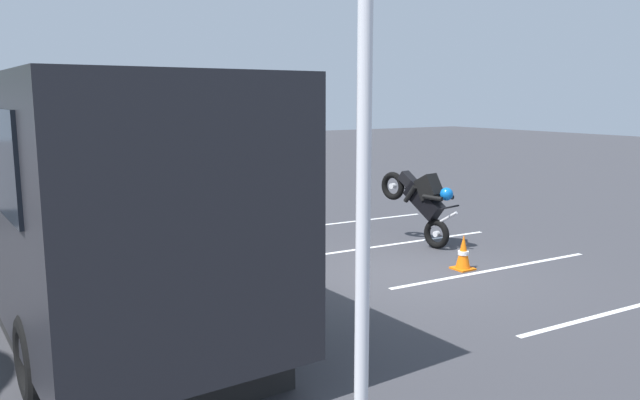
{
  "coord_description": "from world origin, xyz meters",
  "views": [
    {
      "loc": [
        -8.19,
        6.74,
        3.02
      ],
      "look_at": [
        1.64,
        0.56,
        1.1
      ],
      "focal_mm": 35.1,
      "sensor_mm": 36.0,
      "label": 1
    }
  ],
  "objects_px": {
    "tour_bus": "(67,189)",
    "parked_motorcycle_silver": "(257,291)",
    "spectator_left": "(215,208)",
    "traffic_cone": "(463,253)",
    "spectator_centre": "(192,195)",
    "spectator_far_left": "(250,221)",
    "stunt_motorcycle": "(422,199)",
    "flagpole": "(360,148)",
    "parked_motorcycle_dark": "(148,223)"
  },
  "relations": [
    {
      "from": "spectator_centre",
      "to": "parked_motorcycle_dark",
      "type": "distance_m",
      "value": 1.18
    },
    {
      "from": "tour_bus",
      "to": "flagpole",
      "type": "bearing_deg",
      "value": -178.48
    },
    {
      "from": "stunt_motorcycle",
      "to": "parked_motorcycle_silver",
      "type": "bearing_deg",
      "value": 115.6
    },
    {
      "from": "parked_motorcycle_dark",
      "to": "flagpole",
      "type": "distance_m",
      "value": 10.23
    },
    {
      "from": "parked_motorcycle_silver",
      "to": "flagpole",
      "type": "height_order",
      "value": "flagpole"
    },
    {
      "from": "flagpole",
      "to": "tour_bus",
      "type": "bearing_deg",
      "value": 1.52
    },
    {
      "from": "tour_bus",
      "to": "parked_motorcycle_dark",
      "type": "height_order",
      "value": "tour_bus"
    },
    {
      "from": "spectator_far_left",
      "to": "stunt_motorcycle",
      "type": "xyz_separation_m",
      "value": [
        0.4,
        -4.08,
        -0.03
      ]
    },
    {
      "from": "spectator_left",
      "to": "spectator_centre",
      "type": "height_order",
      "value": "spectator_centre"
    },
    {
      "from": "tour_bus",
      "to": "traffic_cone",
      "type": "bearing_deg",
      "value": -110.17
    },
    {
      "from": "tour_bus",
      "to": "spectator_left",
      "type": "height_order",
      "value": "tour_bus"
    },
    {
      "from": "tour_bus",
      "to": "parked_motorcycle_silver",
      "type": "relative_size",
      "value": 5.01
    },
    {
      "from": "parked_motorcycle_dark",
      "to": "stunt_motorcycle",
      "type": "relative_size",
      "value": 1.0
    },
    {
      "from": "parked_motorcycle_dark",
      "to": "traffic_cone",
      "type": "xyz_separation_m",
      "value": [
        -4.75,
        -4.17,
        -0.18
      ]
    },
    {
      "from": "tour_bus",
      "to": "stunt_motorcycle",
      "type": "relative_size",
      "value": 5.01
    },
    {
      "from": "spectator_far_left",
      "to": "stunt_motorcycle",
      "type": "relative_size",
      "value": 0.82
    },
    {
      "from": "parked_motorcycle_silver",
      "to": "stunt_motorcycle",
      "type": "distance_m",
      "value": 5.49
    },
    {
      "from": "spectator_centre",
      "to": "traffic_cone",
      "type": "relative_size",
      "value": 2.88
    },
    {
      "from": "traffic_cone",
      "to": "stunt_motorcycle",
      "type": "bearing_deg",
      "value": -18.32
    },
    {
      "from": "parked_motorcycle_dark",
      "to": "flagpole",
      "type": "height_order",
      "value": "flagpole"
    },
    {
      "from": "spectator_left",
      "to": "flagpole",
      "type": "relative_size",
      "value": 0.31
    },
    {
      "from": "spectator_far_left",
      "to": "flagpole",
      "type": "height_order",
      "value": "flagpole"
    },
    {
      "from": "parked_motorcycle_dark",
      "to": "traffic_cone",
      "type": "relative_size",
      "value": 3.26
    },
    {
      "from": "traffic_cone",
      "to": "tour_bus",
      "type": "bearing_deg",
      "value": 69.83
    },
    {
      "from": "stunt_motorcycle",
      "to": "spectator_far_left",
      "type": "bearing_deg",
      "value": 95.56
    },
    {
      "from": "tour_bus",
      "to": "spectator_far_left",
      "type": "distance_m",
      "value": 2.85
    },
    {
      "from": "parked_motorcycle_dark",
      "to": "flagpole",
      "type": "xyz_separation_m",
      "value": [
        -9.82,
        1.75,
        2.27
      ]
    },
    {
      "from": "parked_motorcycle_dark",
      "to": "spectator_centre",
      "type": "bearing_deg",
      "value": -137.28
    },
    {
      "from": "flagpole",
      "to": "traffic_cone",
      "type": "distance_m",
      "value": 8.18
    },
    {
      "from": "parked_motorcycle_silver",
      "to": "stunt_motorcycle",
      "type": "bearing_deg",
      "value": -64.4
    },
    {
      "from": "spectator_centre",
      "to": "spectator_far_left",
      "type": "bearing_deg",
      "value": -179.89
    },
    {
      "from": "stunt_motorcycle",
      "to": "traffic_cone",
      "type": "xyz_separation_m",
      "value": [
        -1.79,
        0.59,
        -0.66
      ]
    },
    {
      "from": "spectator_left",
      "to": "parked_motorcycle_silver",
      "type": "bearing_deg",
      "value": 166.17
    },
    {
      "from": "spectator_far_left",
      "to": "spectator_centre",
      "type": "bearing_deg",
      "value": 0.11
    },
    {
      "from": "flagpole",
      "to": "parked_motorcycle_dark",
      "type": "bearing_deg",
      "value": -10.13
    },
    {
      "from": "tour_bus",
      "to": "spectator_far_left",
      "type": "xyz_separation_m",
      "value": [
        -0.85,
        -2.64,
        -0.64
      ]
    },
    {
      "from": "spectator_far_left",
      "to": "spectator_left",
      "type": "distance_m",
      "value": 1.37
    },
    {
      "from": "tour_bus",
      "to": "flagpole",
      "type": "height_order",
      "value": "flagpole"
    },
    {
      "from": "spectator_far_left",
      "to": "spectator_centre",
      "type": "height_order",
      "value": "spectator_centre"
    },
    {
      "from": "traffic_cone",
      "to": "parked_motorcycle_silver",
      "type": "bearing_deg",
      "value": 97.51
    },
    {
      "from": "tour_bus",
      "to": "flagpole",
      "type": "xyz_separation_m",
      "value": [
        -7.32,
        -0.19,
        1.11
      ]
    },
    {
      "from": "tour_bus",
      "to": "parked_motorcycle_silver",
      "type": "distance_m",
      "value": 3.53
    },
    {
      "from": "spectator_left",
      "to": "traffic_cone",
      "type": "xyz_separation_m",
      "value": [
        -2.76,
        -3.52,
        -0.72
      ]
    },
    {
      "from": "spectator_far_left",
      "to": "parked_motorcycle_silver",
      "type": "height_order",
      "value": "spectator_far_left"
    },
    {
      "from": "spectator_centre",
      "to": "flagpole",
      "type": "height_order",
      "value": "flagpole"
    },
    {
      "from": "spectator_centre",
      "to": "parked_motorcycle_silver",
      "type": "relative_size",
      "value": 0.88
    },
    {
      "from": "spectator_centre",
      "to": "parked_motorcycle_dark",
      "type": "relative_size",
      "value": 0.88
    },
    {
      "from": "tour_bus",
      "to": "flagpole",
      "type": "distance_m",
      "value": 7.41
    },
    {
      "from": "spectator_far_left",
      "to": "parked_motorcycle_dark",
      "type": "bearing_deg",
      "value": 11.65
    },
    {
      "from": "stunt_motorcycle",
      "to": "traffic_cone",
      "type": "height_order",
      "value": "stunt_motorcycle"
    }
  ]
}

